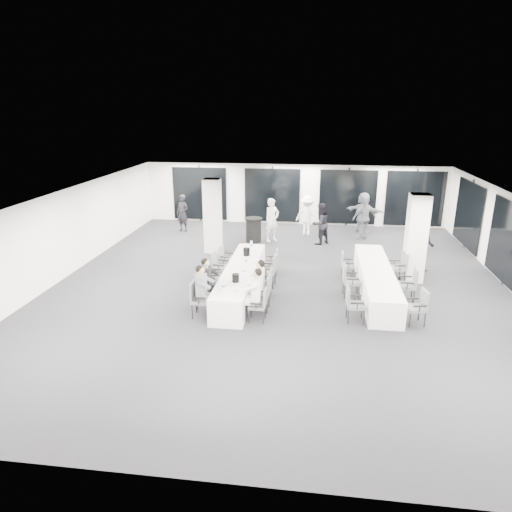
{
  "coord_description": "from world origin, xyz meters",
  "views": [
    {
      "loc": [
        1.01,
        -13.27,
        5.32
      ],
      "look_at": [
        -0.7,
        -0.2,
        1.0
      ],
      "focal_mm": 32.0,
      "sensor_mm": 36.0,
      "label": 1
    }
  ],
  "objects": [
    {
      "name": "room",
      "position": [
        0.89,
        1.11,
        1.39
      ],
      "size": [
        14.04,
        16.04,
        2.84
      ],
      "color": "#232429",
      "rests_on": "ground"
    },
    {
      "name": "column_left",
      "position": [
        -2.8,
        3.2,
        1.4
      ],
      "size": [
        0.6,
        0.6,
        2.8
      ],
      "primitive_type": "cube",
      "color": "silver",
      "rests_on": "floor"
    },
    {
      "name": "column_right",
      "position": [
        4.2,
        1.0,
        1.4
      ],
      "size": [
        0.6,
        0.6,
        2.8
      ],
      "primitive_type": "cube",
      "color": "silver",
      "rests_on": "floor"
    },
    {
      "name": "banquet_table_main",
      "position": [
        -1.11,
        -0.62,
        0.38
      ],
      "size": [
        0.9,
        5.0,
        0.75
      ],
      "primitive_type": "cube",
      "color": "silver",
      "rests_on": "floor"
    },
    {
      "name": "banquet_table_side",
      "position": [
        2.92,
        -0.18,
        0.38
      ],
      "size": [
        0.9,
        5.0,
        0.75
      ],
      "primitive_type": "cube",
      "color": "silver",
      "rests_on": "floor"
    },
    {
      "name": "cocktail_table",
      "position": [
        -1.44,
        4.69,
        0.51
      ],
      "size": [
        0.72,
        0.72,
        1.01
      ],
      "color": "black",
      "rests_on": "floor"
    },
    {
      "name": "chair_main_left_near",
      "position": [
        -1.94,
        -2.49,
        0.55
      ],
      "size": [
        0.49,
        0.55,
        0.97
      ],
      "rotation": [
        0.0,
        0.0,
        -1.58
      ],
      "color": "#55575D",
      "rests_on": "floor"
    },
    {
      "name": "chair_main_left_second",
      "position": [
        -1.95,
        -1.91,
        0.58
      ],
      "size": [
        0.52,
        0.58,
        1.01
      ],
      "rotation": [
        0.0,
        0.0,
        -1.59
      ],
      "color": "#55575D",
      "rests_on": "floor"
    },
    {
      "name": "chair_main_left_mid",
      "position": [
        -1.94,
        -0.82,
        0.56
      ],
      "size": [
        0.55,
        0.59,
        0.97
      ],
      "rotation": [
        0.0,
        0.0,
        -1.44
      ],
      "color": "#55575D",
      "rests_on": "floor"
    },
    {
      "name": "chair_main_left_fourth",
      "position": [
        -1.94,
        0.09,
        0.56
      ],
      "size": [
        0.54,
        0.59,
        0.97
      ],
      "rotation": [
        0.0,
        0.0,
        -1.67
      ],
      "color": "#55575D",
      "rests_on": "floor"
    },
    {
      "name": "chair_main_left_far",
      "position": [
        -1.93,
        1.08,
        0.5
      ],
      "size": [
        0.5,
        0.53,
        0.87
      ],
      "rotation": [
        0.0,
        0.0,
        -1.71
      ],
      "color": "#55575D",
      "rests_on": "floor"
    },
    {
      "name": "chair_main_right_near",
      "position": [
        -0.28,
        -2.55,
        0.5
      ],
      "size": [
        0.45,
        0.5,
        0.87
      ],
      "rotation": [
        0.0,
        0.0,
        1.55
      ],
      "color": "#55575D",
      "rests_on": "floor"
    },
    {
      "name": "chair_main_right_second",
      "position": [
        -0.27,
        -1.87,
        0.57
      ],
      "size": [
        0.52,
        0.58,
        1.0
      ],
      "rotation": [
        0.0,
        0.0,
        1.54
      ],
      "color": "#55575D",
      "rests_on": "floor"
    },
    {
      "name": "chair_main_right_mid",
      "position": [
        -0.28,
        -0.97,
        0.49
      ],
      "size": [
        0.45,
        0.5,
        0.86
      ],
      "rotation": [
        0.0,
        0.0,
        1.6
      ],
      "color": "#55575D",
      "rests_on": "floor"
    },
    {
      "name": "chair_main_right_fourth",
      "position": [
        -0.27,
        -0.12,
        0.57
      ],
      "size": [
        0.54,
        0.6,
        1.01
      ],
      "rotation": [
        0.0,
        0.0,
        1.5
      ],
      "color": "#55575D",
      "rests_on": "floor"
    },
    {
      "name": "chair_main_right_far",
      "position": [
        -0.28,
        0.9,
        0.5
      ],
      "size": [
        0.45,
        0.51,
        0.88
      ],
      "rotation": [
        0.0,
        0.0,
        1.6
      ],
      "color": "#55575D",
      "rests_on": "floor"
    },
    {
      "name": "chair_side_left_near",
      "position": [
        2.09,
        -2.26,
        0.54
      ],
      "size": [
        0.5,
        0.55,
        0.94
      ],
      "rotation": [
        0.0,
        0.0,
        -1.52
      ],
      "color": "#55575D",
      "rests_on": "floor"
    },
    {
      "name": "chair_side_left_mid",
      "position": [
        2.08,
        -0.61,
        0.56
      ],
      "size": [
        0.52,
        0.58,
        0.98
      ],
      "rotation": [
        0.0,
        0.0,
        -1.52
      ],
      "color": "#55575D",
      "rests_on": "floor"
    },
    {
      "name": "chair_side_left_far",
      "position": [
        2.09,
        0.97,
        0.49
      ],
      "size": [
        0.44,
        0.49,
        0.86
      ],
      "rotation": [
        0.0,
        0.0,
        -1.57
      ],
      "color": "#55575D",
      "rests_on": "floor"
    },
    {
      "name": "chair_side_right_near",
      "position": [
        3.75,
        -2.18,
        0.52
      ],
      "size": [
        0.54,
        0.57,
        0.92
      ],
      "rotation": [
        0.0,
        0.0,
        1.75
      ],
      "color": "#55575D",
      "rests_on": "floor"
    },
    {
      "name": "chair_side_right_mid",
      "position": [
        3.76,
        -0.79,
        0.59
      ],
      "size": [
        0.55,
        0.61,
        1.03
      ],
      "rotation": [
        0.0,
        0.0,
        1.51
      ],
      "color": "#55575D",
      "rests_on": "floor"
    },
    {
      "name": "chair_side_right_far",
      "position": [
        3.75,
        0.8,
        0.55
      ],
      "size": [
        0.57,
        0.61,
        0.97
      ],
      "rotation": [
        0.0,
        0.0,
        1.77
      ],
      "color": "#55575D",
      "rests_on": "floor"
    },
    {
      "name": "seated_guest_a",
      "position": [
        -1.78,
        -2.49,
        0.81
      ],
      "size": [
        0.5,
        0.38,
        1.44
      ],
      "rotation": [
        0.0,
        0.0,
        -1.57
      ],
      "color": "slate",
      "rests_on": "floor"
    },
    {
      "name": "seated_guest_b",
      "position": [
        -1.78,
        -1.91,
        0.81
      ],
      "size": [
        0.5,
        0.38,
        1.44
      ],
      "rotation": [
        0.0,
        0.0,
        -1.57
      ],
      "color": "black",
      "rests_on": "floor"
    },
    {
      "name": "seated_guest_c",
      "position": [
        -0.44,
        -2.54,
        0.81
      ],
      "size": [
        0.5,
        0.38,
        1.44
      ],
      "rotation": [
        0.0,
        0.0,
        1.57
      ],
      "color": "silver",
      "rests_on": "floor"
    },
    {
      "name": "seated_guest_d",
      "position": [
        -0.44,
        -1.87,
        0.81
      ],
      "size": [
        0.5,
        0.38,
        1.44
      ],
      "rotation": [
        0.0,
        0.0,
        1.57
      ],
      "color": "silver",
      "rests_on": "floor"
    },
    {
      "name": "standing_guest_a",
      "position": [
        -0.71,
        4.91,
        1.01
      ],
      "size": [
        0.95,
        0.94,
        2.03
      ],
      "primitive_type": "imported",
      "rotation": [
        0.0,
        0.0,
        0.74
      ],
      "color": "silver",
      "rests_on": "floor"
    },
    {
      "name": "standing_guest_b",
      "position": [
        1.26,
        4.73,
        0.95
      ],
      "size": [
        1.05,
        1.04,
        1.9
      ],
      "primitive_type": "imported",
      "rotation": [
        0.0,
        0.0,
        3.9
      ],
      "color": "black",
      "rests_on": "floor"
    },
    {
      "name": "standing_guest_c",
      "position": [
        0.72,
        6.07,
        0.98
      ],
      "size": [
        1.41,
        1.1,
        1.95
      ],
      "primitive_type": "imported",
      "rotation": [
        0.0,
        0.0,
        2.72
      ],
      "color": "silver",
      "rests_on": "floor"
    },
    {
      "name": "standing_guest_d",
      "position": [
        3.08,
        5.7,
        1.03
      ],
      "size": [
        1.38,
        1.14,
        2.06
      ],
      "primitive_type": "imported",
      "rotation": [
        0.0,
        0.0,
        3.59
      ],
      "color": "slate",
      "rests_on": "floor"
    },
    {
      "name": "standing_guest_e",
      "position": [
        5.08,
        4.27,
        0.89
      ],
      "size": [
        0.59,
        0.9,
        1.78
      ],
      "primitive_type": "imported",
      "rotation": [
        0.0,
        0.0,
        1.66
      ],
      "color": "black",
      "rests_on": "floor"
    },
    {
      "name": "standing_guest_f",
      "position": [
        3.14,
        6.82,
        1.02
      ],
      "size": [
        2.0,
        1.38,
        2.03
      ],
      "primitive_type": "imported",
      "rotation": [
        0.0,
        0.0,
        2.75
      ],
      "color": "slate",
      "rests_on": "floor"
    },
    {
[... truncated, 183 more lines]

